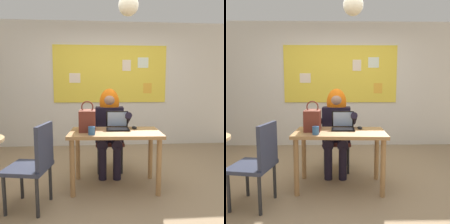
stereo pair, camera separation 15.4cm
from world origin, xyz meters
TOP-DOWN VIEW (x-y plane):
  - ground_plane at (0.00, 0.00)m, footprint 24.00×24.00m
  - wall_back_bulletin at (0.00, 2.00)m, footprint 5.58×2.21m
  - desk_main at (-0.07, -0.02)m, footprint 1.15×0.65m
  - chair_at_desk at (-0.10, 0.64)m, footprint 0.42×0.42m
  - person_costumed at (-0.11, 0.51)m, footprint 0.61×0.62m
  - laptop at (-0.02, 0.11)m, footprint 0.30×0.27m
  - computer_mouse at (0.20, 0.11)m, footprint 0.08×0.11m
  - handbag at (-0.41, 0.04)m, footprint 0.20×0.30m
  - coffee_mug at (-0.36, -0.20)m, footprint 0.08×0.08m
  - chair_spare_by_window at (-0.94, -0.44)m, footprint 0.48×0.48m

SIDE VIEW (x-z plane):
  - ground_plane at x=0.00m, z-range 0.00..0.00m
  - chair_at_desk at x=-0.10m, z-range 0.06..0.96m
  - chair_spare_by_window at x=-0.94m, z-range 0.06..0.96m
  - desk_main at x=-0.07m, z-range 0.25..0.98m
  - person_costumed at x=-0.11m, z-range 0.11..1.37m
  - computer_mouse at x=0.20m, z-range 0.73..0.76m
  - coffee_mug at x=-0.36m, z-range 0.73..0.82m
  - laptop at x=-0.02m, z-range 0.67..0.90m
  - handbag at x=-0.41m, z-range 0.67..1.05m
  - wall_back_bulletin at x=0.00m, z-range 0.02..2.65m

